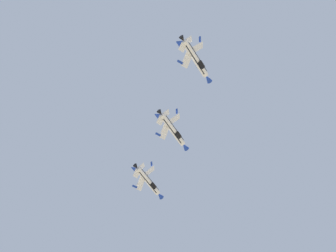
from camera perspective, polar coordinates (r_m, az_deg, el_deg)
The scene contains 3 objects.
fighter_jet_lead at distance 163.05m, azimuth -2.20°, elevation -6.19°, with size 7.35×15.69×7.92m.
fighter_jet_left_wing at distance 148.62m, azimuth 0.55°, elevation -0.47°, with size 7.53×15.69×7.61m.
fighter_jet_right_wing at distance 139.42m, azimuth 3.09°, elevation 7.41°, with size 7.57×15.69×7.53m.
Camera 1 is at (-1.09, -3.64, 1.44)m, focal length 54.79 mm.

